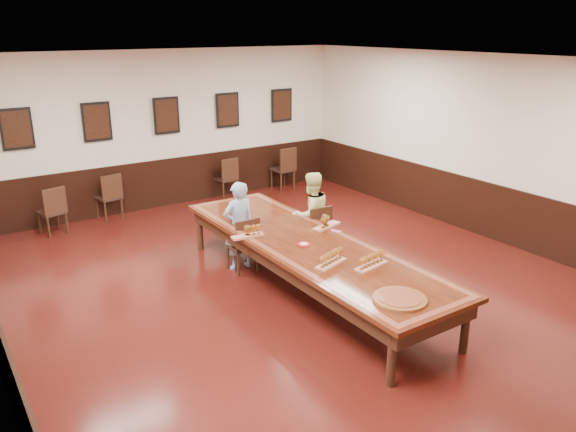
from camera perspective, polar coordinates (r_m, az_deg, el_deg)
floor at (r=8.18m, az=1.97°, el=-7.65°), size 8.00×10.00×0.02m
ceiling at (r=7.34m, az=2.25°, el=15.47°), size 8.00×10.00×0.02m
wall_back at (r=11.93m, az=-12.28°, el=8.56°), size 8.00×0.02×3.20m
wall_right at (r=10.41m, az=20.41°, el=6.36°), size 0.02×10.00×3.20m
chair_man at (r=8.70m, az=-4.68°, el=-2.81°), size 0.41×0.45×0.88m
chair_woman at (r=9.19m, az=2.68°, el=-1.50°), size 0.43×0.47×0.90m
spare_chair_a at (r=11.07m, az=-22.91°, el=0.55°), size 0.52×0.55×0.90m
spare_chair_b at (r=11.60m, az=-17.80°, el=1.98°), size 0.50×0.53×0.91m
spare_chair_c at (r=12.50m, az=-6.35°, el=3.93°), size 0.45×0.49×0.90m
spare_chair_d at (r=13.10m, az=-0.54°, el=4.92°), size 0.49×0.53×0.98m
person_man at (r=8.68m, az=-5.02°, el=-1.00°), size 0.52×0.34×1.41m
person_woman at (r=9.18m, az=2.36°, el=0.17°), size 0.71×0.56×1.41m
pink_phone at (r=8.31m, az=4.90°, el=-1.55°), size 0.13×0.16×0.01m
wainscoting at (r=7.97m, az=2.01°, el=-4.37°), size 8.00×10.00×1.00m
conference_table at (r=7.93m, az=2.02°, el=-3.63°), size 1.40×5.00×0.76m
posters at (r=11.82m, az=-12.25°, el=9.94°), size 6.14×0.04×0.74m
flight_a at (r=8.07m, az=-3.91°, el=-1.56°), size 0.49×0.20×0.18m
flight_b at (r=8.43m, az=3.86°, el=-0.61°), size 0.54×0.29×0.19m
flight_c at (r=7.14m, az=4.40°, el=-4.33°), size 0.52×0.29×0.19m
flight_d at (r=7.13m, az=8.49°, el=-4.52°), size 0.52×0.24×0.19m
red_plate_grp at (r=7.77m, az=1.63°, el=-2.91°), size 0.20×0.20×0.03m
carved_platter at (r=6.37m, az=11.27°, el=-8.28°), size 0.75×0.75×0.05m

